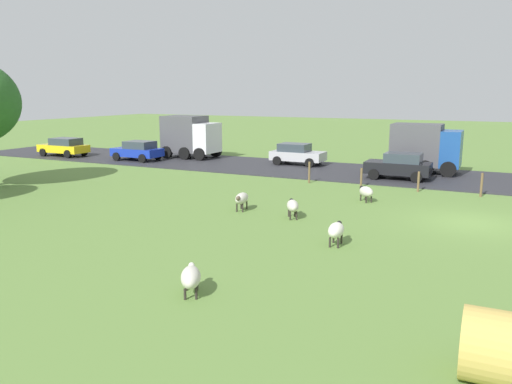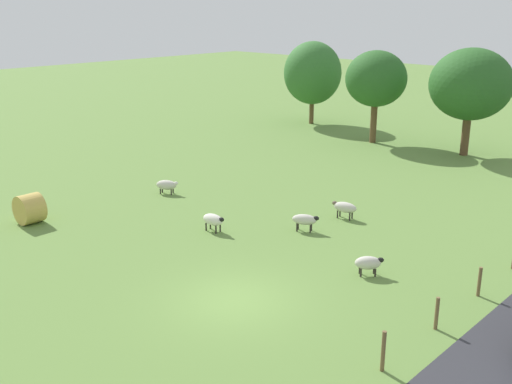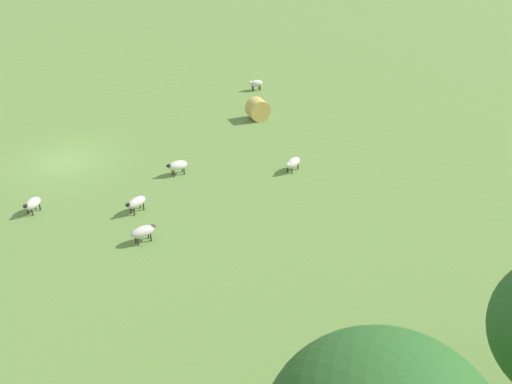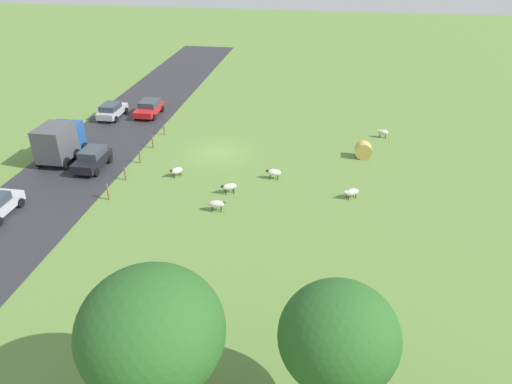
{
  "view_description": "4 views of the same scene",
  "coord_description": "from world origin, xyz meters",
  "px_view_note": "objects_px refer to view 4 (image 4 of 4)",
  "views": [
    {
      "loc": [
        -21.8,
        -0.92,
        5.22
      ],
      "look_at": [
        -2.26,
        8.58,
        0.94
      ],
      "focal_mm": 35.62,
      "sensor_mm": 36.0,
      "label": 1
    },
    {
      "loc": [
        13.36,
        -13.16,
        9.71
      ],
      "look_at": [
        -6.31,
        7.77,
        0.77
      ],
      "focal_mm": 42.66,
      "sensor_mm": 36.0,
      "label": 2
    },
    {
      "loc": [
        2.02,
        31.43,
        15.67
      ],
      "look_at": [
        -7.92,
        8.7,
        0.85
      ],
      "focal_mm": 41.62,
      "sensor_mm": 36.0,
      "label": 3
    },
    {
      "loc": [
        -9.25,
        36.87,
        17.29
      ],
      "look_at": [
        -4.58,
        7.82,
        0.85
      ],
      "focal_mm": 33.67,
      "sensor_mm": 36.0,
      "label": 4
    }
  ],
  "objects_px": {
    "car_5": "(92,159)",
    "tree_2": "(339,337)",
    "car_4": "(112,110)",
    "sheep_2": "(383,132)",
    "sheep_5": "(176,171)",
    "tree_1": "(151,332)",
    "sheep_0": "(217,204)",
    "sheep_4": "(229,187)",
    "hay_bale_0": "(363,150)",
    "sheep_1": "(351,192)",
    "sheep_3": "(274,172)",
    "truck_1": "(59,141)",
    "car_1": "(149,108)"
  },
  "relations": [
    {
      "from": "sheep_4",
      "to": "hay_bale_0",
      "type": "xyz_separation_m",
      "value": [
        -9.89,
        -7.84,
        0.15
      ]
    },
    {
      "from": "sheep_5",
      "to": "truck_1",
      "type": "relative_size",
      "value": 0.25
    },
    {
      "from": "sheep_4",
      "to": "car_1",
      "type": "xyz_separation_m",
      "value": [
        11.52,
        -14.78,
        0.3
      ]
    },
    {
      "from": "sheep_4",
      "to": "car_4",
      "type": "relative_size",
      "value": 0.31
    },
    {
      "from": "sheep_0",
      "to": "car_4",
      "type": "relative_size",
      "value": 0.32
    },
    {
      "from": "sheep_1",
      "to": "car_5",
      "type": "height_order",
      "value": "car_5"
    },
    {
      "from": "sheep_3",
      "to": "tree_1",
      "type": "relative_size",
      "value": 0.17
    },
    {
      "from": "sheep_4",
      "to": "truck_1",
      "type": "xyz_separation_m",
      "value": [
        14.88,
        -3.24,
        1.22
      ]
    },
    {
      "from": "tree_2",
      "to": "car_5",
      "type": "relative_size",
      "value": 1.73
    },
    {
      "from": "sheep_2",
      "to": "tree_2",
      "type": "height_order",
      "value": "tree_2"
    },
    {
      "from": "tree_1",
      "to": "truck_1",
      "type": "distance_m",
      "value": 27.13
    },
    {
      "from": "hay_bale_0",
      "to": "truck_1",
      "type": "bearing_deg",
      "value": 10.52
    },
    {
      "from": "sheep_2",
      "to": "hay_bale_0",
      "type": "relative_size",
      "value": 0.79
    },
    {
      "from": "tree_2",
      "to": "car_5",
      "type": "distance_m",
      "value": 27.96
    },
    {
      "from": "tree_1",
      "to": "car_5",
      "type": "relative_size",
      "value": 1.84
    },
    {
      "from": "tree_2",
      "to": "truck_1",
      "type": "height_order",
      "value": "tree_2"
    },
    {
      "from": "sheep_0",
      "to": "car_5",
      "type": "bearing_deg",
      "value": -22.98
    },
    {
      "from": "sheep_0",
      "to": "hay_bale_0",
      "type": "height_order",
      "value": "hay_bale_0"
    },
    {
      "from": "sheep_3",
      "to": "sheep_5",
      "type": "bearing_deg",
      "value": 6.21
    },
    {
      "from": "sheep_4",
      "to": "tree_2",
      "type": "relative_size",
      "value": 0.18
    },
    {
      "from": "sheep_4",
      "to": "car_5",
      "type": "distance_m",
      "value": 11.9
    },
    {
      "from": "sheep_4",
      "to": "tree_1",
      "type": "height_order",
      "value": "tree_1"
    },
    {
      "from": "tree_2",
      "to": "car_4",
      "type": "xyz_separation_m",
      "value": [
        22.75,
        -30.98,
        -3.74
      ]
    },
    {
      "from": "hay_bale_0",
      "to": "tree_1",
      "type": "relative_size",
      "value": 0.2
    },
    {
      "from": "sheep_5",
      "to": "car_5",
      "type": "xyz_separation_m",
      "value": [
        7.07,
        -0.26,
        0.39
      ]
    },
    {
      "from": "sheep_0",
      "to": "car_4",
      "type": "xyz_separation_m",
      "value": [
        14.66,
        -16.05,
        0.29
      ]
    },
    {
      "from": "car_5",
      "to": "tree_2",
      "type": "bearing_deg",
      "value": 134.56
    },
    {
      "from": "sheep_3",
      "to": "hay_bale_0",
      "type": "xyz_separation_m",
      "value": [
        -6.94,
        -5.04,
        0.15
      ]
    },
    {
      "from": "sheep_5",
      "to": "tree_1",
      "type": "bearing_deg",
      "value": 105.9
    },
    {
      "from": "sheep_0",
      "to": "sheep_2",
      "type": "height_order",
      "value": "sheep_0"
    },
    {
      "from": "tree_1",
      "to": "sheep_3",
      "type": "bearing_deg",
      "value": -94.72
    },
    {
      "from": "car_1",
      "to": "sheep_4",
      "type": "bearing_deg",
      "value": 127.93
    },
    {
      "from": "sheep_1",
      "to": "sheep_3",
      "type": "height_order",
      "value": "sheep_3"
    },
    {
      "from": "car_4",
      "to": "tree_1",
      "type": "bearing_deg",
      "value": 116.91
    },
    {
      "from": "sheep_5",
      "to": "tree_1",
      "type": "height_order",
      "value": "tree_1"
    },
    {
      "from": "car_1",
      "to": "car_5",
      "type": "bearing_deg",
      "value": 89.26
    },
    {
      "from": "sheep_2",
      "to": "sheep_0",
      "type": "bearing_deg",
      "value": 51.27
    },
    {
      "from": "sheep_0",
      "to": "sheep_2",
      "type": "bearing_deg",
      "value": -128.73
    },
    {
      "from": "sheep_1",
      "to": "truck_1",
      "type": "xyz_separation_m",
      "value": [
        23.72,
        -2.55,
        1.27
      ]
    },
    {
      "from": "sheep_1",
      "to": "sheep_3",
      "type": "relative_size",
      "value": 1.02
    },
    {
      "from": "car_1",
      "to": "sheep_1",
      "type": "bearing_deg",
      "value": 145.29
    },
    {
      "from": "sheep_1",
      "to": "sheep_5",
      "type": "distance_m",
      "value": 13.51
    },
    {
      "from": "sheep_2",
      "to": "sheep_4",
      "type": "distance_m",
      "value": 17.29
    },
    {
      "from": "sheep_4",
      "to": "car_4",
      "type": "distance_m",
      "value": 20.15
    },
    {
      "from": "sheep_5",
      "to": "truck_1",
      "type": "distance_m",
      "value": 10.42
    },
    {
      "from": "sheep_2",
      "to": "car_4",
      "type": "bearing_deg",
      "value": -1.88
    },
    {
      "from": "sheep_3",
      "to": "sheep_4",
      "type": "distance_m",
      "value": 4.06
    },
    {
      "from": "sheep_4",
      "to": "hay_bale_0",
      "type": "distance_m",
      "value": 12.62
    },
    {
      "from": "car_5",
      "to": "sheep_3",
      "type": "bearing_deg",
      "value": -177.78
    },
    {
      "from": "tree_1",
      "to": "sheep_5",
      "type": "bearing_deg",
      "value": -74.1
    }
  ]
}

